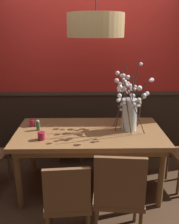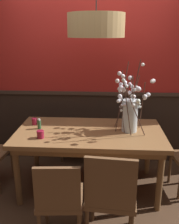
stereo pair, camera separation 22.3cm
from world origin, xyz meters
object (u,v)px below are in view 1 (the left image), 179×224
(chair_far_side_left, at_px, (71,126))
(pendant_lamp, at_px, (96,25))
(condiment_bottle, at_px, (38,126))
(candle_holder_nearer_edge, at_px, (41,136))
(chair_near_side_left, at_px, (67,199))
(vase_with_blossoms, at_px, (129,110))
(chair_near_side_right, at_px, (118,193))
(dining_table, at_px, (90,138))
(candle_holder_nearer_center, at_px, (32,123))
(chair_far_side_right, at_px, (106,125))

(chair_far_side_left, xyz_separation_m, pendant_lamp, (0.34, -0.80, 1.47))
(condiment_bottle, bearing_deg, candle_holder_nearer_edge, -73.37)
(chair_near_side_left, relative_size, vase_with_blossoms, 1.03)
(candle_holder_nearer_edge, bearing_deg, chair_near_side_right, -39.24)
(dining_table, height_order, vase_with_blossoms, vase_with_blossoms)
(chair_far_side_left, xyz_separation_m, chair_near_side_left, (0.06, -1.77, -0.01))
(dining_table, relative_size, candle_holder_nearer_edge, 19.81)
(candle_holder_nearer_center, bearing_deg, vase_with_blossoms, -6.13)
(chair_far_side_left, height_order, pendant_lamp, pendant_lamp)
(chair_far_side_right, relative_size, condiment_bottle, 7.18)
(vase_with_blossoms, bearing_deg, chair_far_side_left, 131.59)
(chair_near_side_right, relative_size, condiment_bottle, 7.55)
(dining_table, height_order, chair_far_side_left, chair_far_side_left)
(chair_far_side_left, relative_size, chair_far_side_right, 1.00)
(candle_holder_nearer_center, bearing_deg, chair_near_side_right, -47.40)
(chair_near_side_left, height_order, pendant_lamp, pendant_lamp)
(dining_table, height_order, chair_near_side_right, chair_near_side_right)
(chair_near_side_left, relative_size, chair_far_side_right, 0.96)
(chair_far_side_left, height_order, chair_near_side_left, chair_far_side_left)
(chair_far_side_left, height_order, condiment_bottle, chair_far_side_left)
(chair_near_side_right, distance_m, chair_far_side_right, 1.78)
(condiment_bottle, distance_m, pendant_lamp, 1.33)
(chair_far_side_right, distance_m, pendant_lamp, 1.70)
(dining_table, xyz_separation_m, candle_holder_nearer_edge, (-0.53, -0.24, 0.13))
(candle_holder_nearer_center, distance_m, condiment_bottle, 0.16)
(chair_near_side_right, height_order, candle_holder_nearer_center, chair_near_side_right)
(chair_far_side_right, bearing_deg, candle_holder_nearer_edge, -125.03)
(chair_near_side_right, bearing_deg, chair_far_side_left, 106.34)
(vase_with_blossoms, xyz_separation_m, candle_holder_nearer_center, (-1.19, 0.13, -0.20))
(chair_far_side_right, distance_m, candle_holder_nearer_center, 1.27)
(candle_holder_nearer_center, height_order, condiment_bottle, condiment_bottle)
(chair_far_side_left, bearing_deg, chair_far_side_right, 3.35)
(candle_holder_nearer_center, bearing_deg, dining_table, -13.28)
(pendant_lamp, bearing_deg, candle_holder_nearer_center, 172.80)
(dining_table, bearing_deg, chair_far_side_right, 73.43)
(chair_near_side_left, relative_size, condiment_bottle, 6.90)
(chair_near_side_right, height_order, chair_far_side_right, chair_near_side_right)
(dining_table, xyz_separation_m, candle_holder_nearer_center, (-0.71, 0.17, 0.13))
(dining_table, relative_size, chair_near_side_left, 2.01)
(dining_table, xyz_separation_m, chair_far_side_left, (-0.27, 0.87, -0.19))
(dining_table, distance_m, candle_holder_nearer_center, 0.75)
(dining_table, xyz_separation_m, chair_far_side_right, (0.27, 0.91, -0.18))
(chair_near_side_right, height_order, chair_far_side_left, chair_near_side_right)
(chair_near_side_right, bearing_deg, condiment_bottle, 133.31)
(vase_with_blossoms, bearing_deg, pendant_lamp, 175.97)
(chair_far_side_left, xyz_separation_m, vase_with_blossoms, (0.74, -0.83, 0.52))
(candle_holder_nearer_center, bearing_deg, chair_far_side_right, 36.84)
(chair_far_side_right, xyz_separation_m, candle_holder_nearer_center, (-0.98, -0.74, 0.31))
(dining_table, distance_m, candle_holder_nearer_edge, 0.60)
(condiment_bottle, bearing_deg, chair_far_side_left, 67.48)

